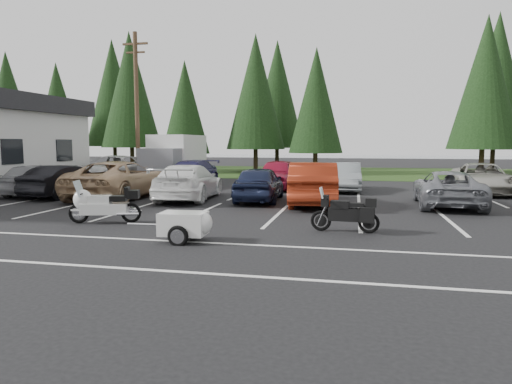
% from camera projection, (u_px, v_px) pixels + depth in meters
% --- Properties ---
extents(ground, '(120.00, 120.00, 0.00)m').
position_uv_depth(ground, '(256.00, 220.00, 14.33)').
color(ground, black).
rests_on(ground, ground).
extents(grass_strip, '(80.00, 16.00, 0.01)m').
position_uv_depth(grass_strip, '(318.00, 172.00, 37.65)').
color(grass_strip, '#213B12').
rests_on(grass_strip, ground).
extents(lake_water, '(70.00, 50.00, 0.02)m').
position_uv_depth(lake_water, '(362.00, 159.00, 66.92)').
color(lake_water, slate).
rests_on(lake_water, ground).
extents(utility_pole, '(1.60, 0.26, 9.00)m').
position_uv_depth(utility_pole, '(137.00, 105.00, 27.59)').
color(utility_pole, '#473321').
rests_on(utility_pole, ground).
extents(box_truck, '(2.40, 5.60, 2.90)m').
position_uv_depth(box_truck, '(172.00, 159.00, 28.01)').
color(box_truck, silver).
rests_on(box_truck, ground).
extents(stall_markings, '(32.00, 16.00, 0.01)m').
position_uv_depth(stall_markings, '(268.00, 211.00, 16.27)').
color(stall_markings, silver).
rests_on(stall_markings, ground).
extents(conifer_0, '(4.58, 4.58, 10.66)m').
position_uv_depth(conifer_0, '(8.00, 101.00, 41.43)').
color(conifer_0, '#332316').
rests_on(conifer_0, ground).
extents(conifer_1, '(3.96, 3.96, 9.22)m').
position_uv_depth(conifer_1, '(58.00, 108.00, 38.99)').
color(conifer_1, '#332316').
rests_on(conifer_1, ground).
extents(conifer_2, '(5.10, 5.10, 11.89)m').
position_uv_depth(conifer_2, '(130.00, 90.00, 39.11)').
color(conifer_2, '#332316').
rests_on(conifer_2, ground).
extents(conifer_3, '(3.87, 3.87, 9.02)m').
position_uv_depth(conifer_3, '(185.00, 107.00, 36.77)').
color(conifer_3, '#332316').
rests_on(conifer_3, ground).
extents(conifer_4, '(4.80, 4.80, 11.17)m').
position_uv_depth(conifer_4, '(256.00, 92.00, 36.93)').
color(conifer_4, '#332316').
rests_on(conifer_4, ground).
extents(conifer_5, '(4.14, 4.14, 9.63)m').
position_uv_depth(conifer_5, '(316.00, 100.00, 34.71)').
color(conifer_5, '#332316').
rests_on(conifer_5, ground).
extents(conifer_6, '(4.93, 4.93, 11.48)m').
position_uv_depth(conifer_6, '(486.00, 82.00, 32.55)').
color(conifer_6, '#332316').
rests_on(conifer_6, ground).
extents(conifer_back_a, '(5.28, 5.28, 12.30)m').
position_uv_depth(conifer_back_a, '(113.00, 93.00, 44.01)').
color(conifer_back_a, '#332316').
rests_on(conifer_back_a, ground).
extents(conifer_back_b, '(4.97, 4.97, 11.58)m').
position_uv_depth(conifer_back_b, '(277.00, 94.00, 41.17)').
color(conifer_back_b, '#332316').
rests_on(conifer_back_b, ground).
extents(conifer_back_c, '(5.50, 5.50, 12.81)m').
position_uv_depth(conifer_back_c, '(497.00, 79.00, 36.61)').
color(conifer_back_c, '#332316').
rests_on(conifer_back_c, ground).
extents(car_near_0, '(1.96, 4.48, 1.50)m').
position_uv_depth(car_near_0, '(39.00, 179.00, 21.16)').
color(car_near_0, '#9FA0A4').
rests_on(car_near_0, ground).
extents(car_near_1, '(1.81, 4.40, 1.42)m').
position_uv_depth(car_near_1, '(65.00, 181.00, 20.46)').
color(car_near_1, black).
rests_on(car_near_1, ground).
extents(car_near_2, '(2.73, 5.87, 1.63)m').
position_uv_depth(car_near_2, '(120.00, 179.00, 19.97)').
color(car_near_2, tan).
rests_on(car_near_2, ground).
extents(car_near_3, '(2.56, 5.35, 1.50)m').
position_uv_depth(car_near_3, '(189.00, 182.00, 19.38)').
color(car_near_3, white).
rests_on(car_near_3, ground).
extents(car_near_4, '(1.95, 4.39, 1.47)m').
position_uv_depth(car_near_4, '(259.00, 184.00, 18.88)').
color(car_near_4, '#161E39').
rests_on(car_near_4, ground).
extents(car_near_5, '(2.19, 5.18, 1.66)m').
position_uv_depth(car_near_5, '(313.00, 183.00, 17.88)').
color(car_near_5, maroon).
rests_on(car_near_5, ground).
extents(car_near_6, '(2.49, 4.98, 1.35)m').
position_uv_depth(car_near_6, '(448.00, 189.00, 17.35)').
color(car_near_6, slate).
rests_on(car_near_6, ground).
extents(car_far_0, '(2.85, 6.05, 1.67)m').
position_uv_depth(car_far_0, '(113.00, 170.00, 26.64)').
color(car_far_0, silver).
rests_on(car_far_0, ground).
extents(car_far_1, '(2.25, 5.11, 1.46)m').
position_uv_depth(car_far_1, '(189.00, 174.00, 24.74)').
color(car_far_1, '#1D1B44').
rests_on(car_far_1, ground).
extents(car_far_2, '(2.01, 4.64, 1.56)m').
position_uv_depth(car_far_2, '(278.00, 174.00, 23.92)').
color(car_far_2, maroon).
rests_on(car_far_2, ground).
extents(car_far_3, '(1.63, 4.33, 1.41)m').
position_uv_depth(car_far_3, '(345.00, 177.00, 23.00)').
color(car_far_3, gray).
rests_on(car_far_3, ground).
extents(car_far_4, '(2.85, 5.38, 1.44)m').
position_uv_depth(car_far_4, '(482.00, 178.00, 21.79)').
color(car_far_4, '#9D9B90').
rests_on(car_far_4, ground).
extents(touring_motorcycle, '(2.49, 1.34, 1.32)m').
position_uv_depth(touring_motorcycle, '(105.00, 201.00, 13.69)').
color(touring_motorcycle, silver).
rests_on(touring_motorcycle, ground).
extents(cargo_trailer, '(1.64, 0.98, 0.74)m').
position_uv_depth(cargo_trailer, '(183.00, 227.00, 11.13)').
color(cargo_trailer, silver).
rests_on(cargo_trailer, ground).
extents(adventure_motorcycle, '(2.07, 0.84, 1.24)m').
position_uv_depth(adventure_motorcycle, '(345.00, 210.00, 12.30)').
color(adventure_motorcycle, black).
rests_on(adventure_motorcycle, ground).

